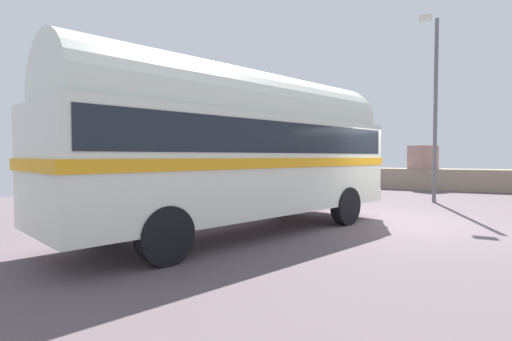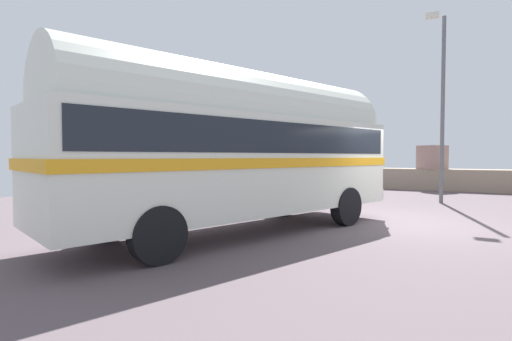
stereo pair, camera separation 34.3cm
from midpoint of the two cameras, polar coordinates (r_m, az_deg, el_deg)
The scene contains 4 objects.
ground at distance 10.59m, azimuth 20.66°, elevation -7.54°, with size 32.00×26.00×0.02m.
breakwater at distance 22.23m, azimuth 24.57°, elevation -0.85°, with size 31.36×2.51×2.48m.
vintage_coach at distance 8.72m, azimuth -3.44°, elevation 4.01°, with size 5.12×8.89×3.70m.
lamp_post at distance 16.03m, azimuth 24.34°, elevation 9.48°, with size 0.65×0.77×6.90m.
Camera 1 is at (0.88, -10.47, 1.77)m, focal length 27.00 mm.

